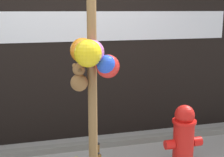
# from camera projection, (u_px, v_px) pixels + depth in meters

# --- Properties ---
(building_wall) EXTENTS (10.00, 0.21, 3.20)m
(building_wall) POSITION_uv_depth(u_px,v_px,m) (66.00, 25.00, 4.42)
(building_wall) COLOR black
(building_wall) RESTS_ON ground_plane
(curb_strip) EXTENTS (8.00, 0.12, 0.08)m
(curb_strip) POSITION_uv_depth(u_px,v_px,m) (74.00, 147.00, 4.27)
(curb_strip) COLOR slate
(curb_strip) RESTS_ON ground_plane
(memorial_post) EXTENTS (0.47, 0.50, 2.59)m
(memorial_post) POSITION_uv_depth(u_px,v_px,m) (92.00, 46.00, 3.04)
(memorial_post) COLOR olive
(memorial_post) RESTS_ON ground_plane
(fire_hydrant) EXTENTS (0.45, 0.28, 0.76)m
(fire_hydrant) POSITION_uv_depth(u_px,v_px,m) (184.00, 137.00, 3.73)
(fire_hydrant) COLOR red
(fire_hydrant) RESTS_ON ground_plane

